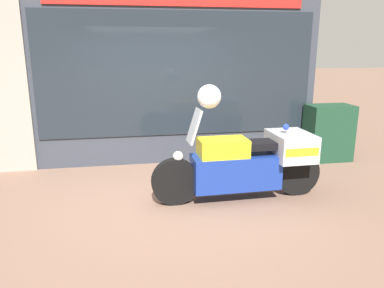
{
  "coord_description": "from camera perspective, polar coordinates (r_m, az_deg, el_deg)",
  "views": [
    {
      "loc": [
        -0.57,
        -5.0,
        2.16
      ],
      "look_at": [
        0.4,
        0.39,
        0.72
      ],
      "focal_mm": 35.0,
      "sensor_mm": 36.0,
      "label": 1
    }
  ],
  "objects": [
    {
      "name": "ground_plane",
      "position": [
        5.47,
        -3.42,
        -8.53
      ],
      "size": [
        60.0,
        60.0,
        0.0
      ],
      "primitive_type": "plane",
      "color": "#7A5B4C"
    },
    {
      "name": "shop_building",
      "position": [
        7.02,
        -8.99,
        10.09
      ],
      "size": [
        6.14,
        0.55,
        3.21
      ],
      "color": "#333842",
      "rests_on": "ground"
    },
    {
      "name": "window_display",
      "position": [
        7.28,
        -2.48,
        1.4
      ],
      "size": [
        4.8,
        0.3,
        2.04
      ],
      "color": "slate",
      "rests_on": "ground"
    },
    {
      "name": "paramedic_motorcycle",
      "position": [
        5.42,
        8.78,
        -2.65
      ],
      "size": [
        2.5,
        0.74,
        1.34
      ],
      "rotation": [
        0.0,
        0.0,
        3.16
      ],
      "color": "black",
      "rests_on": "ground"
    },
    {
      "name": "utility_cabinet",
      "position": [
        7.68,
        20.05,
        1.63
      ],
      "size": [
        0.85,
        0.52,
        1.07
      ],
      "primitive_type": "cube",
      "color": "#193D28",
      "rests_on": "ground"
    },
    {
      "name": "white_helmet",
      "position": [
        5.04,
        2.64,
        7.24
      ],
      "size": [
        0.32,
        0.32,
        0.32
      ],
      "primitive_type": "sphere",
      "color": "white",
      "rests_on": "paramedic_motorcycle"
    }
  ]
}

